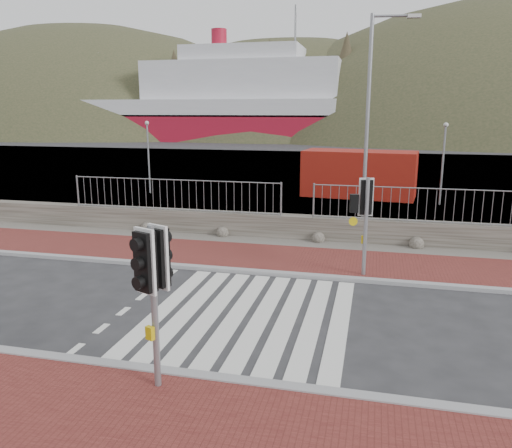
% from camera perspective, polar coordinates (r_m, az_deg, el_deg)
% --- Properties ---
extents(ground, '(220.00, 220.00, 0.00)m').
position_cam_1_polar(ground, '(11.95, -0.76, -10.36)').
color(ground, '#28282B').
rests_on(ground, ground).
extents(sidewalk_far, '(40.00, 3.00, 0.08)m').
position_cam_1_polar(sidewalk_far, '(16.08, 3.19, -4.04)').
color(sidewalk_far, maroon).
rests_on(sidewalk_far, ground).
extents(kerb_near, '(40.00, 0.25, 0.12)m').
position_cam_1_polar(kerb_near, '(9.36, -5.47, -17.10)').
color(kerb_near, gray).
rests_on(kerb_near, ground).
extents(kerb_far, '(40.00, 0.25, 0.12)m').
position_cam_1_polar(kerb_far, '(14.67, 2.13, -5.67)').
color(kerb_far, gray).
rests_on(kerb_far, ground).
extents(zebra_crossing, '(4.62, 5.60, 0.01)m').
position_cam_1_polar(zebra_crossing, '(11.95, -0.76, -10.33)').
color(zebra_crossing, silver).
rests_on(zebra_crossing, ground).
extents(gravel_strip, '(40.00, 1.50, 0.06)m').
position_cam_1_polar(gravel_strip, '(17.98, 4.33, -2.26)').
color(gravel_strip, '#59544C').
rests_on(gravel_strip, ground).
extents(stone_wall, '(40.00, 0.60, 0.90)m').
position_cam_1_polar(stone_wall, '(18.64, 4.75, -0.38)').
color(stone_wall, '#47433A').
rests_on(stone_wall, ground).
extents(railing, '(18.07, 0.07, 1.22)m').
position_cam_1_polar(railing, '(18.23, 4.75, 3.70)').
color(railing, gray).
rests_on(railing, stone_wall).
extents(quay, '(120.00, 40.00, 0.50)m').
position_cam_1_polar(quay, '(38.93, 9.41, 5.76)').
color(quay, '#4C4C4F').
rests_on(quay, ground).
extents(water, '(220.00, 50.00, 0.05)m').
position_cam_1_polar(water, '(73.75, 11.46, 8.98)').
color(water, '#3F4C54').
rests_on(water, ground).
extents(ferry, '(50.00, 16.00, 20.00)m').
position_cam_1_polar(ferry, '(83.18, -5.91, 13.28)').
color(ferry, maroon).
rests_on(ferry, ground).
extents(hills_backdrop, '(254.00, 90.00, 100.00)m').
position_cam_1_polar(hills_backdrop, '(102.46, 15.22, -3.29)').
color(hills_backdrop, '#2E3520').
rests_on(hills_backdrop, ground).
extents(traffic_signal_near, '(0.48, 0.39, 2.92)m').
position_cam_1_polar(traffic_signal_near, '(8.38, -11.72, -5.46)').
color(traffic_signal_near, gray).
rests_on(traffic_signal_near, ground).
extents(traffic_signal_far, '(0.71, 0.37, 2.89)m').
position_cam_1_polar(traffic_signal_far, '(14.31, 12.38, 2.02)').
color(traffic_signal_far, gray).
rests_on(traffic_signal_far, ground).
extents(streetlight, '(1.69, 0.37, 7.97)m').
position_cam_1_polar(streetlight, '(18.76, 13.05, 11.85)').
color(streetlight, gray).
rests_on(streetlight, ground).
extents(shipping_container, '(6.33, 3.25, 2.53)m').
position_cam_1_polar(shipping_container, '(28.40, 11.70, 5.65)').
color(shipping_container, '#9C1E11').
rests_on(shipping_container, ground).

